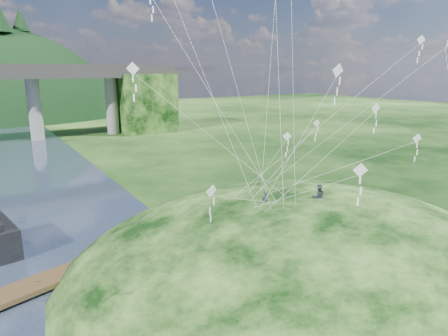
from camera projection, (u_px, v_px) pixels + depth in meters
ground at (220, 310)px, 23.88m from camera, size 320.00×320.00×0.00m
grass_hill at (297, 282)px, 29.97m from camera, size 36.00×32.00×13.00m
wooden_dock at (39, 284)px, 26.03m from camera, size 13.51×5.93×0.96m
kite_flyers at (309, 186)px, 28.65m from camera, size 4.73×2.12×1.98m
kite_swarm at (287, 46)px, 27.06m from camera, size 20.90×15.97×21.53m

